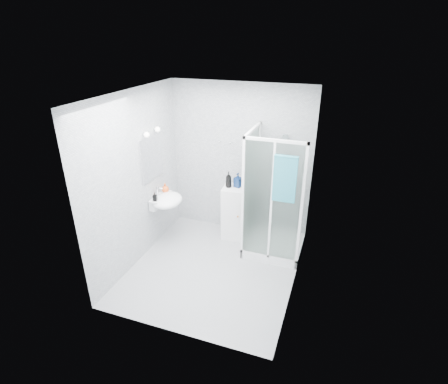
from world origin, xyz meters
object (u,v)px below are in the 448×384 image
at_px(storage_cabinet, 234,213).
at_px(hand_towel, 285,178).
at_px(shampoo_bottle_b, 238,180).
at_px(soap_dispenser_black, 155,197).
at_px(shampoo_bottle_a, 229,180).
at_px(shower_enclosure, 269,227).
at_px(wall_basin, 166,200).
at_px(soap_dispenser_orange, 165,188).

height_order(storage_cabinet, hand_towel, hand_towel).
relative_size(shampoo_bottle_b, soap_dispenser_black, 1.73).
xyz_separation_m(shampoo_bottle_a, soap_dispenser_black, (-0.98, -0.73, -0.14)).
bearing_deg(shower_enclosure, wall_basin, -169.19).
height_order(soap_dispenser_orange, soap_dispenser_black, soap_dispenser_orange).
height_order(storage_cabinet, shampoo_bottle_a, shampoo_bottle_a).
xyz_separation_m(shower_enclosure, storage_cabinet, (-0.66, 0.24, 0.02)).
relative_size(wall_basin, soap_dispenser_orange, 3.54).
bearing_deg(shampoo_bottle_b, soap_dispenser_black, -144.68).
height_order(hand_towel, soap_dispenser_black, hand_towel).
bearing_deg(soap_dispenser_orange, soap_dispenser_black, -90.05).
relative_size(shampoo_bottle_a, soap_dispenser_orange, 1.71).
bearing_deg(shampoo_bottle_a, soap_dispenser_orange, -158.21).
bearing_deg(soap_dispenser_orange, shampoo_bottle_a, 21.79).
distance_m(wall_basin, soap_dispenser_orange, 0.23).
xyz_separation_m(storage_cabinet, soap_dispenser_black, (-1.08, -0.74, 0.46)).
height_order(hand_towel, shampoo_bottle_b, hand_towel).
height_order(wall_basin, shampoo_bottle_a, shampoo_bottle_a).
distance_m(shower_enclosure, wall_basin, 1.72).
bearing_deg(soap_dispenser_orange, shampoo_bottle_b, 22.10).
bearing_deg(shampoo_bottle_b, storage_cabinet, -127.04).
height_order(wall_basin, shampoo_bottle_b, shampoo_bottle_b).
bearing_deg(soap_dispenser_orange, wall_basin, -60.52).
xyz_separation_m(storage_cabinet, soap_dispenser_orange, (-1.08, -0.40, 0.47)).
xyz_separation_m(shower_enclosure, wall_basin, (-1.66, -0.32, 0.35)).
xyz_separation_m(shampoo_bottle_a, shampoo_bottle_b, (0.14, 0.06, -0.01)).
bearing_deg(soap_dispenser_black, soap_dispenser_orange, 89.95).
height_order(wall_basin, soap_dispenser_orange, soap_dispenser_orange).
bearing_deg(wall_basin, hand_towel, -2.55).
distance_m(wall_basin, hand_towel, 2.03).
xyz_separation_m(shampoo_bottle_b, soap_dispenser_black, (-1.12, -0.79, -0.13)).
height_order(shampoo_bottle_b, soap_dispenser_black, shampoo_bottle_b).
distance_m(hand_towel, shampoo_bottle_a, 1.26).
height_order(hand_towel, soap_dispenser_orange, hand_towel).
bearing_deg(shampoo_bottle_a, shower_enclosure, -16.34).
distance_m(shower_enclosure, shampoo_bottle_a, 1.01).
bearing_deg(hand_towel, shampoo_bottle_a, 148.40).
bearing_deg(soap_dispenser_black, hand_towel, 2.93).
distance_m(wall_basin, shampoo_bottle_a, 1.08).
xyz_separation_m(hand_towel, soap_dispenser_orange, (-1.99, 0.24, -0.55)).
xyz_separation_m(wall_basin, shampoo_bottle_b, (1.03, 0.60, 0.26)).
bearing_deg(shampoo_bottle_b, soap_dispenser_orange, -157.90).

